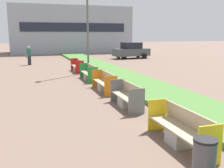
{
  "coord_description": "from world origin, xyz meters",
  "views": [
    {
      "loc": [
        -2.72,
        1.84,
        2.83
      ],
      "look_at": [
        0.9,
        12.89,
        0.6
      ],
      "focal_mm": 42.0,
      "sensor_mm": 36.0,
      "label": 1
    }
  ],
  "objects_px": {
    "bench_green_frame": "(89,74)",
    "street_lamp_post": "(87,11)",
    "bench_yellow_frame": "(181,131)",
    "bench_red_frame": "(78,67)",
    "parked_car_distant": "(131,51)",
    "pedestrian_walking": "(29,55)",
    "bench_grey_frame": "(127,98)",
    "litter_bin": "(204,160)",
    "bench_orange_frame": "(105,84)"
  },
  "relations": [
    {
      "from": "bench_green_frame",
      "to": "street_lamp_post",
      "type": "xyz_separation_m",
      "value": [
        0.61,
        2.82,
        4.03
      ]
    },
    {
      "from": "bench_yellow_frame",
      "to": "bench_red_frame",
      "type": "xyz_separation_m",
      "value": [
        -0.0,
        14.04,
        -0.01
      ]
    },
    {
      "from": "bench_yellow_frame",
      "to": "parked_car_distant",
      "type": "relative_size",
      "value": 0.54
    },
    {
      "from": "bench_green_frame",
      "to": "pedestrian_walking",
      "type": "height_order",
      "value": "pedestrian_walking"
    },
    {
      "from": "bench_grey_frame",
      "to": "parked_car_distant",
      "type": "distance_m",
      "value": 20.87
    },
    {
      "from": "street_lamp_post",
      "to": "bench_grey_frame",
      "type": "bearing_deg",
      "value": -93.77
    },
    {
      "from": "bench_grey_frame",
      "to": "bench_green_frame",
      "type": "height_order",
      "value": "same"
    },
    {
      "from": "street_lamp_post",
      "to": "pedestrian_walking",
      "type": "distance_m",
      "value": 8.61
    },
    {
      "from": "bench_yellow_frame",
      "to": "street_lamp_post",
      "type": "relative_size",
      "value": 0.3
    },
    {
      "from": "litter_bin",
      "to": "pedestrian_walking",
      "type": "relative_size",
      "value": 0.5
    },
    {
      "from": "street_lamp_post",
      "to": "pedestrian_walking",
      "type": "bearing_deg",
      "value": 120.79
    },
    {
      "from": "bench_green_frame",
      "to": "bench_orange_frame",
      "type": "bearing_deg",
      "value": -89.99
    },
    {
      "from": "bench_red_frame",
      "to": "street_lamp_post",
      "type": "height_order",
      "value": "street_lamp_post"
    },
    {
      "from": "bench_grey_frame",
      "to": "street_lamp_post",
      "type": "relative_size",
      "value": 0.26
    },
    {
      "from": "bench_orange_frame",
      "to": "street_lamp_post",
      "type": "distance_m",
      "value": 7.42
    },
    {
      "from": "bench_orange_frame",
      "to": "litter_bin",
      "type": "relative_size",
      "value": 2.72
    },
    {
      "from": "litter_bin",
      "to": "pedestrian_walking",
      "type": "xyz_separation_m",
      "value": [
        -2.9,
        21.43,
        0.44
      ]
    },
    {
      "from": "bench_yellow_frame",
      "to": "bench_green_frame",
      "type": "distance_m",
      "value": 10.26
    },
    {
      "from": "bench_red_frame",
      "to": "street_lamp_post",
      "type": "distance_m",
      "value": 4.19
    },
    {
      "from": "bench_green_frame",
      "to": "bench_yellow_frame",
      "type": "bearing_deg",
      "value": -90.0
    },
    {
      "from": "bench_yellow_frame",
      "to": "litter_bin",
      "type": "xyz_separation_m",
      "value": [
        -0.51,
        -1.61,
        0.06
      ]
    },
    {
      "from": "street_lamp_post",
      "to": "pedestrian_walking",
      "type": "relative_size",
      "value": 4.65
    },
    {
      "from": "street_lamp_post",
      "to": "bench_yellow_frame",
      "type": "bearing_deg",
      "value": -92.67
    },
    {
      "from": "bench_orange_frame",
      "to": "parked_car_distant",
      "type": "xyz_separation_m",
      "value": [
        8.06,
        16.14,
        0.54
      ]
    },
    {
      "from": "bench_yellow_frame",
      "to": "bench_orange_frame",
      "type": "height_order",
      "value": "same"
    },
    {
      "from": "bench_grey_frame",
      "to": "bench_red_frame",
      "type": "relative_size",
      "value": 1.01
    },
    {
      "from": "bench_orange_frame",
      "to": "street_lamp_post",
      "type": "relative_size",
      "value": 0.29
    },
    {
      "from": "litter_bin",
      "to": "bench_green_frame",
      "type": "bearing_deg",
      "value": 87.53
    },
    {
      "from": "bench_orange_frame",
      "to": "parked_car_distant",
      "type": "distance_m",
      "value": 18.05
    },
    {
      "from": "bench_orange_frame",
      "to": "street_lamp_post",
      "type": "height_order",
      "value": "street_lamp_post"
    },
    {
      "from": "bench_grey_frame",
      "to": "bench_orange_frame",
      "type": "xyz_separation_m",
      "value": [
        0.0,
        3.1,
        0.01
      ]
    },
    {
      "from": "bench_yellow_frame",
      "to": "street_lamp_post",
      "type": "distance_m",
      "value": 13.69
    },
    {
      "from": "bench_red_frame",
      "to": "pedestrian_walking",
      "type": "relative_size",
      "value": 1.2
    },
    {
      "from": "litter_bin",
      "to": "parked_car_distant",
      "type": "relative_size",
      "value": 0.2
    },
    {
      "from": "bench_green_frame",
      "to": "litter_bin",
      "type": "height_order",
      "value": "bench_green_frame"
    },
    {
      "from": "litter_bin",
      "to": "street_lamp_post",
      "type": "relative_size",
      "value": 0.11
    },
    {
      "from": "bench_grey_frame",
      "to": "pedestrian_walking",
      "type": "xyz_separation_m",
      "value": [
        -3.41,
        16.05,
        0.51
      ]
    },
    {
      "from": "bench_green_frame",
      "to": "pedestrian_walking",
      "type": "bearing_deg",
      "value": 109.63
    },
    {
      "from": "bench_yellow_frame",
      "to": "bench_orange_frame",
      "type": "xyz_separation_m",
      "value": [
        -0.0,
        6.87,
        -0.0
      ]
    },
    {
      "from": "bench_green_frame",
      "to": "bench_red_frame",
      "type": "distance_m",
      "value": 3.78
    },
    {
      "from": "bench_green_frame",
      "to": "street_lamp_post",
      "type": "bearing_deg",
      "value": 77.79
    },
    {
      "from": "bench_yellow_frame",
      "to": "pedestrian_walking",
      "type": "bearing_deg",
      "value": 99.76
    },
    {
      "from": "bench_grey_frame",
      "to": "parked_car_distant",
      "type": "height_order",
      "value": "parked_car_distant"
    },
    {
      "from": "litter_bin",
      "to": "bench_grey_frame",
      "type": "bearing_deg",
      "value": 84.6
    },
    {
      "from": "bench_green_frame",
      "to": "parked_car_distant",
      "type": "height_order",
      "value": "parked_car_distant"
    },
    {
      "from": "bench_green_frame",
      "to": "litter_bin",
      "type": "xyz_separation_m",
      "value": [
        -0.51,
        -11.87,
        0.06
      ]
    },
    {
      "from": "bench_red_frame",
      "to": "street_lamp_post",
      "type": "xyz_separation_m",
      "value": [
        0.61,
        -0.97,
        4.03
      ]
    },
    {
      "from": "parked_car_distant",
      "to": "bench_grey_frame",
      "type": "bearing_deg",
      "value": -121.28
    },
    {
      "from": "bench_green_frame",
      "to": "parked_car_distant",
      "type": "relative_size",
      "value": 0.53
    },
    {
      "from": "bench_green_frame",
      "to": "parked_car_distant",
      "type": "distance_m",
      "value": 15.1
    }
  ]
}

